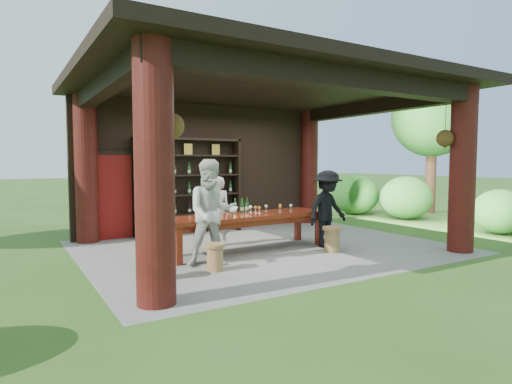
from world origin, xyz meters
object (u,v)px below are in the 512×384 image
tasting_table (246,220)px  stool_near_left (215,256)px  host (218,211)px  stool_near_right (332,239)px  guest_woman (212,213)px  stool_far_left (156,263)px  guest_man (328,209)px  wine_shelf (189,186)px  napkin_basket (204,214)px

tasting_table → stool_near_left: bearing=-137.9°
stool_near_left → host: bearing=62.9°
stool_near_left → stool_near_right: 2.66m
guest_woman → host: bearing=77.2°
tasting_table → stool_far_left: size_ratio=7.17×
tasting_table → guest_man: 1.76m
wine_shelf → host: 1.84m
wine_shelf → host: bearing=-92.2°
napkin_basket → stool_near_right: bearing=-22.1°
stool_near_right → host: 2.50m
tasting_table → stool_far_left: bearing=-152.7°
wine_shelf → stool_near_right: wine_shelf is taller
tasting_table → guest_man: size_ratio=2.20×
stool_near_right → host: host is taller
stool_near_right → host: (-1.68, 1.79, 0.48)m
guest_woman → napkin_basket: size_ratio=7.14×
stool_near_left → stool_far_left: (-1.03, -0.05, 0.02)m
guest_woman → guest_man: guest_woman is taller
host → napkin_basket: (-0.69, -0.83, 0.07)m
stool_near_right → stool_far_left: stool_near_right is taller
stool_far_left → stool_near_left: bearing=2.7°
stool_near_right → tasting_table: bearing=145.1°
host → guest_woman: bearing=75.5°
stool_far_left → host: bearing=44.4°
tasting_table → stool_far_left: 2.58m
tasting_table → stool_far_left: (-2.27, -1.17, -0.37)m
stool_near_left → guest_man: (2.89, 0.55, 0.58)m
tasting_table → napkin_basket: napkin_basket is taller
wine_shelf → guest_man: size_ratio=1.68×
wine_shelf → napkin_basket: bearing=-106.2°
stool_far_left → host: host is taller
stool_far_left → guest_woman: 1.37m
wine_shelf → guest_woman: (-0.94, -3.37, -0.28)m
guest_woman → napkin_basket: 0.79m
tasting_table → napkin_basket: 0.97m
wine_shelf → host: wine_shelf is taller
stool_far_left → tasting_table: bearing=27.3°
stool_near_right → napkin_basket: bearing=157.9°
tasting_table → guest_man: (1.65, -0.57, 0.18)m
stool_near_left → napkin_basket: 1.27m
tasting_table → stool_near_left: size_ratio=7.92×
guest_woman → stool_near_left: bearing=-92.3°
host → guest_woman: size_ratio=0.81×
wine_shelf → stool_near_left: (-1.05, -3.70, -0.97)m
wine_shelf → guest_man: 3.67m
stool_far_left → guest_man: 4.00m
host → stool_far_left: bearing=58.7°
tasting_table → napkin_basket: size_ratio=13.80×
guest_man → tasting_table: bearing=152.3°
host → guest_man: bearing=158.6°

